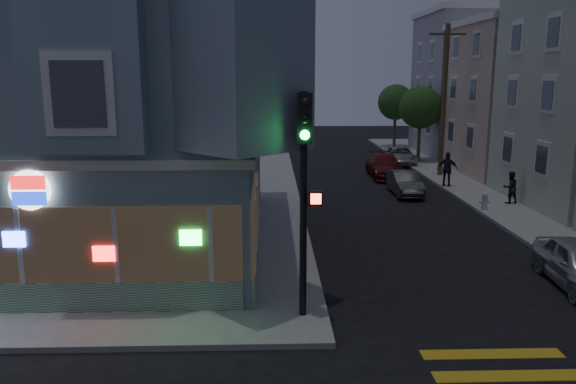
{
  "coord_description": "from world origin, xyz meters",
  "views": [
    {
      "loc": [
        1.53,
        -9.84,
        6.16
      ],
      "look_at": [
        2.05,
        6.44,
        2.77
      ],
      "focal_mm": 35.0,
      "sensor_mm": 36.0,
      "label": 1
    }
  ],
  "objects_px": {
    "parked_car_b": "(405,183)",
    "parked_car_d": "(400,156)",
    "street_tree_near": "(420,108)",
    "pedestrian_a": "(510,187)",
    "utility_pole": "(444,99)",
    "pedestrian_b": "(448,169)",
    "parked_car_c": "(385,166)",
    "street_tree_far": "(396,102)",
    "traffic_signal": "(305,168)",
    "fire_hydrant": "(485,200)"
  },
  "relations": [
    {
      "from": "parked_car_b",
      "to": "parked_car_d",
      "type": "height_order",
      "value": "parked_car_b"
    },
    {
      "from": "street_tree_near",
      "to": "pedestrian_a",
      "type": "bearing_deg",
      "value": -86.7
    },
    {
      "from": "utility_pole",
      "to": "parked_car_d",
      "type": "relative_size",
      "value": 2.06
    },
    {
      "from": "pedestrian_a",
      "to": "pedestrian_b",
      "type": "relative_size",
      "value": 0.81
    },
    {
      "from": "pedestrian_a",
      "to": "pedestrian_b",
      "type": "height_order",
      "value": "pedestrian_b"
    },
    {
      "from": "parked_car_c",
      "to": "street_tree_near",
      "type": "bearing_deg",
      "value": 59.86
    },
    {
      "from": "parked_car_b",
      "to": "utility_pole",
      "type": "bearing_deg",
      "value": 56.89
    },
    {
      "from": "street_tree_far",
      "to": "pedestrian_b",
      "type": "relative_size",
      "value": 2.79
    },
    {
      "from": "utility_pole",
      "to": "pedestrian_b",
      "type": "bearing_deg",
      "value": -100.99
    },
    {
      "from": "pedestrian_b",
      "to": "parked_car_b",
      "type": "height_order",
      "value": "pedestrian_b"
    },
    {
      "from": "utility_pole",
      "to": "parked_car_c",
      "type": "distance_m",
      "value": 5.33
    },
    {
      "from": "traffic_signal",
      "to": "street_tree_near",
      "type": "bearing_deg",
      "value": 72.58
    },
    {
      "from": "parked_car_b",
      "to": "parked_car_c",
      "type": "height_order",
      "value": "parked_car_c"
    },
    {
      "from": "utility_pole",
      "to": "fire_hydrant",
      "type": "distance_m",
      "value": 10.14
    },
    {
      "from": "street_tree_far",
      "to": "parked_car_d",
      "type": "relative_size",
      "value": 1.22
    },
    {
      "from": "street_tree_near",
      "to": "pedestrian_b",
      "type": "relative_size",
      "value": 2.79
    },
    {
      "from": "traffic_signal",
      "to": "fire_hydrant",
      "type": "height_order",
      "value": "traffic_signal"
    },
    {
      "from": "pedestrian_b",
      "to": "parked_car_d",
      "type": "xyz_separation_m",
      "value": [
        -0.6,
        8.89,
        -0.49
      ]
    },
    {
      "from": "parked_car_d",
      "to": "pedestrian_b",
      "type": "bearing_deg",
      "value": -81.23
    },
    {
      "from": "fire_hydrant",
      "to": "utility_pole",
      "type": "bearing_deg",
      "value": 85.65
    },
    {
      "from": "parked_car_d",
      "to": "utility_pole",
      "type": "bearing_deg",
      "value": -71.28
    },
    {
      "from": "street_tree_near",
      "to": "parked_car_b",
      "type": "relative_size",
      "value": 1.41
    },
    {
      "from": "pedestrian_a",
      "to": "parked_car_d",
      "type": "xyz_separation_m",
      "value": [
        -2.3,
        13.18,
        -0.31
      ]
    },
    {
      "from": "parked_car_b",
      "to": "parked_car_c",
      "type": "distance_m",
      "value": 5.2
    },
    {
      "from": "pedestrian_b",
      "to": "pedestrian_a",
      "type": "bearing_deg",
      "value": 132.41
    },
    {
      "from": "fire_hydrant",
      "to": "pedestrian_a",
      "type": "bearing_deg",
      "value": 37.37
    },
    {
      "from": "pedestrian_b",
      "to": "parked_car_d",
      "type": "bearing_deg",
      "value": -65.35
    },
    {
      "from": "pedestrian_a",
      "to": "fire_hydrant",
      "type": "height_order",
      "value": "pedestrian_a"
    },
    {
      "from": "traffic_signal",
      "to": "pedestrian_b",
      "type": "bearing_deg",
      "value": 65.09
    },
    {
      "from": "street_tree_far",
      "to": "pedestrian_b",
      "type": "distance_m",
      "value": 17.85
    },
    {
      "from": "parked_car_b",
      "to": "parked_car_d",
      "type": "distance_m",
      "value": 10.61
    },
    {
      "from": "street_tree_far",
      "to": "parked_car_d",
      "type": "height_order",
      "value": "street_tree_far"
    },
    {
      "from": "parked_car_c",
      "to": "utility_pole",
      "type": "bearing_deg",
      "value": -0.3
    },
    {
      "from": "utility_pole",
      "to": "fire_hydrant",
      "type": "bearing_deg",
      "value": -94.35
    },
    {
      "from": "street_tree_near",
      "to": "parked_car_b",
      "type": "bearing_deg",
      "value": -107.95
    },
    {
      "from": "utility_pole",
      "to": "parked_car_c",
      "type": "relative_size",
      "value": 1.89
    },
    {
      "from": "parked_car_c",
      "to": "traffic_signal",
      "type": "distance_m",
      "value": 21.8
    },
    {
      "from": "pedestrian_a",
      "to": "parked_car_c",
      "type": "height_order",
      "value": "pedestrian_a"
    },
    {
      "from": "street_tree_far",
      "to": "parked_car_c",
      "type": "distance_m",
      "value": 14.73
    },
    {
      "from": "street_tree_near",
      "to": "traffic_signal",
      "type": "xyz_separation_m",
      "value": [
        -9.84,
        -26.54,
        0.04
      ]
    },
    {
      "from": "pedestrian_b",
      "to": "parked_car_c",
      "type": "distance_m",
      "value": 4.59
    },
    {
      "from": "parked_car_b",
      "to": "traffic_signal",
      "type": "bearing_deg",
      "value": -111.5
    },
    {
      "from": "utility_pole",
      "to": "street_tree_far",
      "type": "xyz_separation_m",
      "value": [
        0.2,
        14.0,
        -0.86
      ]
    },
    {
      "from": "parked_car_b",
      "to": "pedestrian_a",
      "type": "bearing_deg",
      "value": -31.79
    },
    {
      "from": "street_tree_near",
      "to": "pedestrian_b",
      "type": "xyz_separation_m",
      "value": [
        -0.9,
        -9.61,
        -2.84
      ]
    },
    {
      "from": "street_tree_near",
      "to": "pedestrian_b",
      "type": "height_order",
      "value": "street_tree_near"
    },
    {
      "from": "parked_car_c",
      "to": "parked_car_d",
      "type": "xyz_separation_m",
      "value": [
        2.1,
        5.2,
        -0.08
      ]
    },
    {
      "from": "pedestrian_b",
      "to": "parked_car_c",
      "type": "height_order",
      "value": "pedestrian_b"
    },
    {
      "from": "parked_car_d",
      "to": "fire_hydrant",
      "type": "height_order",
      "value": "parked_car_d"
    },
    {
      "from": "parked_car_d",
      "to": "parked_car_b",
      "type": "bearing_deg",
      "value": -96.51
    }
  ]
}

